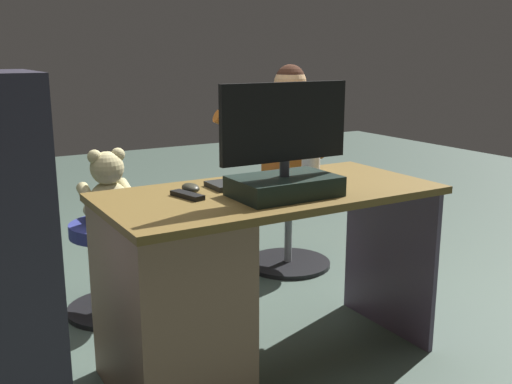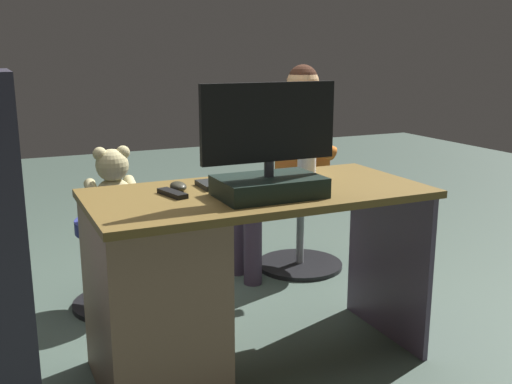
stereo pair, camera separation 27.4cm
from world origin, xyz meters
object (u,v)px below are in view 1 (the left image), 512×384
(computer_mouse, at_px, (191,188))
(person, at_px, (278,154))
(keyboard, at_px, (259,181))
(office_chair_teddy, at_px, (112,260))
(monitor, at_px, (284,163))
(visitor_chair, at_px, (288,225))
(tv_remote, at_px, (187,195))
(desk, at_px, (194,288))
(cup, at_px, (311,165))
(teddy_bear, at_px, (108,189))

(computer_mouse, height_order, person, person)
(keyboard, xyz_separation_m, office_chair_teddy, (0.41, -0.67, -0.47))
(monitor, bearing_deg, person, -121.44)
(computer_mouse, relative_size, visitor_chair, 0.19)
(monitor, bearing_deg, tv_remote, -25.68)
(office_chair_teddy, height_order, visitor_chair, same)
(desk, height_order, person, person)
(visitor_chair, bearing_deg, computer_mouse, 39.14)
(monitor, height_order, office_chair_teddy, monitor)
(desk, distance_m, computer_mouse, 0.37)
(keyboard, height_order, cup, cup)
(tv_remote, bearing_deg, visitor_chair, -154.19)
(person, bearing_deg, visitor_chair, -174.52)
(computer_mouse, distance_m, visitor_chair, 1.34)
(office_chair_teddy, bearing_deg, computer_mouse, 99.26)
(monitor, relative_size, keyboard, 1.23)
(teddy_bear, distance_m, visitor_chair, 1.14)
(computer_mouse, relative_size, person, 0.08)
(computer_mouse, relative_size, teddy_bear, 0.27)
(monitor, bearing_deg, teddy_bear, -66.99)
(keyboard, bearing_deg, tv_remote, 12.09)
(monitor, height_order, keyboard, monitor)
(cup, bearing_deg, office_chair_teddy, -43.47)
(monitor, bearing_deg, office_chair_teddy, -66.72)
(tv_remote, relative_size, person, 0.13)
(computer_mouse, bearing_deg, cup, -176.58)
(cup, bearing_deg, visitor_chair, -117.60)
(keyboard, distance_m, tv_remote, 0.35)
(cup, bearing_deg, monitor, 40.00)
(visitor_chair, bearing_deg, office_chair_teddy, 5.48)
(desk, height_order, cup, cup)
(cup, height_order, person, person)
(desk, relative_size, tv_remote, 8.62)
(teddy_bear, bearing_deg, desk, 94.77)
(tv_remote, xyz_separation_m, person, (-0.93, -0.84, -0.05))
(computer_mouse, relative_size, cup, 1.13)
(monitor, height_order, teddy_bear, monitor)
(desk, bearing_deg, teddy_bear, -85.23)
(computer_mouse, bearing_deg, person, -138.60)
(monitor, distance_m, computer_mouse, 0.37)
(tv_remote, bearing_deg, person, -152.01)
(monitor, xyz_separation_m, office_chair_teddy, (0.39, -0.90, -0.58))
(cup, bearing_deg, teddy_bear, -43.99)
(monitor, distance_m, keyboard, 0.25)
(visitor_chair, bearing_deg, person, 5.48)
(office_chair_teddy, xyz_separation_m, visitor_chair, (-1.08, -0.10, -0.02))
(tv_remote, distance_m, office_chair_teddy, 0.89)
(person, bearing_deg, office_chair_teddy, 5.48)
(cup, height_order, visitor_chair, cup)
(keyboard, distance_m, cup, 0.28)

